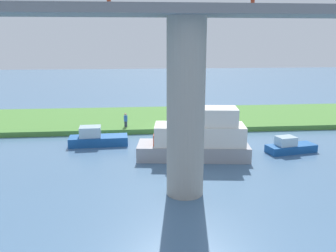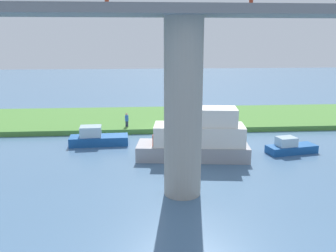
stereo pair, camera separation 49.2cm
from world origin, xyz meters
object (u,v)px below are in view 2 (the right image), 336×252
person_on_bank (127,120)px  motorboat_red (97,138)px  bridge_pylon (183,110)px  pontoon_yellow (290,147)px  mooring_post (220,119)px  motorboat_white (197,138)px

person_on_bank → motorboat_red: 5.26m
bridge_pylon → pontoon_yellow: (-9.75, -7.20, -4.68)m
mooring_post → motorboat_white: 10.30m
pontoon_yellow → motorboat_red: bearing=-12.9°
motorboat_red → mooring_post: bearing=-157.2°
motorboat_white → pontoon_yellow: 7.98m
bridge_pylon → mooring_post: bridge_pylon is taller
bridge_pylon → motorboat_red: 13.37m
motorboat_red → pontoon_yellow: bearing=167.1°
motorboat_white → motorboat_red: bearing=-27.9°
mooring_post → motorboat_white: bearing=67.0°
mooring_post → motorboat_white: (4.01, 9.47, 0.66)m
person_on_bank → motorboat_red: size_ratio=0.27×
person_on_bank → motorboat_red: (2.48, 4.60, -0.60)m
person_on_bank → pontoon_yellow: 15.90m
mooring_post → pontoon_yellow: bearing=113.7°
bridge_pylon → person_on_bank: bridge_pylon is taller
motorboat_white → motorboat_red: size_ratio=1.73×
bridge_pylon → motorboat_white: 7.66m
motorboat_red → person_on_bank: bearing=-118.4°
motorboat_white → pontoon_yellow: motorboat_white is taller
person_on_bank → motorboat_white: 10.60m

